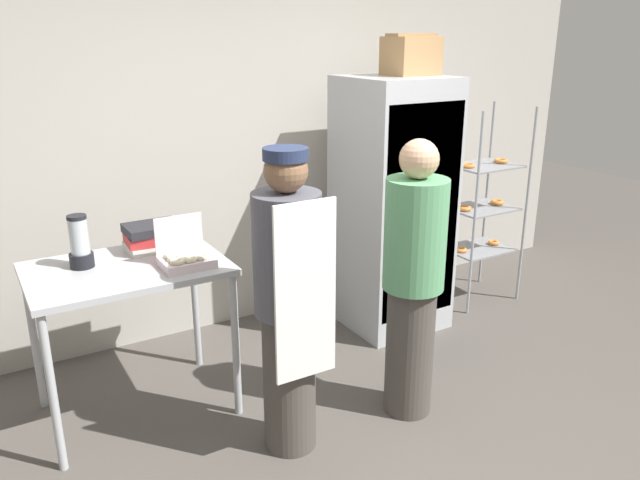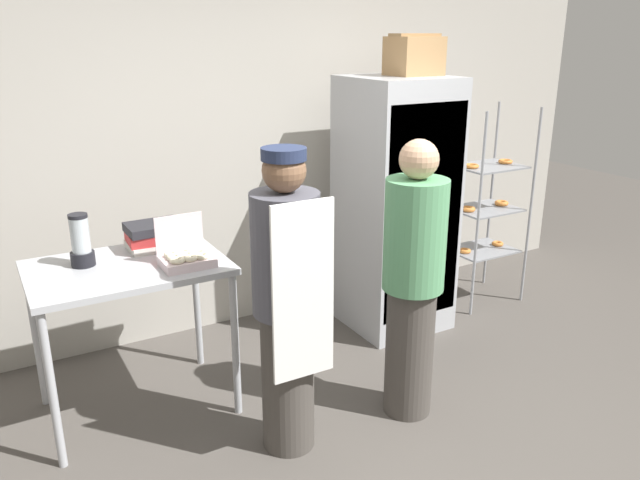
# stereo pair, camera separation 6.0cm
# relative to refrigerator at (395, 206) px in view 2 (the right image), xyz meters

# --- Properties ---
(ground_plane) EXTENTS (14.00, 14.00, 0.00)m
(ground_plane) POSITION_rel_refrigerator_xyz_m (-0.84, -1.46, -0.93)
(ground_plane) COLOR #4C4742
(back_wall) EXTENTS (6.40, 0.12, 2.93)m
(back_wall) POSITION_rel_refrigerator_xyz_m (-0.84, 0.69, 0.54)
(back_wall) COLOR #ADA89E
(back_wall) RESTS_ON ground_plane
(refrigerator) EXTENTS (0.70, 0.73, 1.85)m
(refrigerator) POSITION_rel_refrigerator_xyz_m (0.00, 0.00, 0.00)
(refrigerator) COLOR #ADAFB5
(refrigerator) RESTS_ON ground_plane
(baking_rack) EXTENTS (0.58, 0.46, 1.60)m
(baking_rack) POSITION_rel_refrigerator_xyz_m (0.90, -0.00, -0.13)
(baking_rack) COLOR #93969B
(baking_rack) RESTS_ON ground_plane
(prep_counter) EXTENTS (1.06, 0.75, 0.92)m
(prep_counter) POSITION_rel_refrigerator_xyz_m (-2.00, -0.22, -0.12)
(prep_counter) COLOR #ADAFB5
(prep_counter) RESTS_ON ground_plane
(donut_box) EXTENTS (0.28, 0.22, 0.27)m
(donut_box) POSITION_rel_refrigerator_xyz_m (-1.72, -0.40, 0.04)
(donut_box) COLOR silver
(donut_box) RESTS_ON prep_counter
(blender_pitcher) EXTENTS (0.13, 0.13, 0.30)m
(blender_pitcher) POSITION_rel_refrigerator_xyz_m (-2.21, -0.12, 0.12)
(blender_pitcher) COLOR black
(blender_pitcher) RESTS_ON prep_counter
(binder_stack) EXTENTS (0.32, 0.25, 0.15)m
(binder_stack) POSITION_rel_refrigerator_xyz_m (-1.78, -0.02, 0.06)
(binder_stack) COLOR silver
(binder_stack) RESTS_ON prep_counter
(cardboard_storage_box) EXTENTS (0.35, 0.28, 0.28)m
(cardboard_storage_box) POSITION_rel_refrigerator_xyz_m (0.12, 0.01, 1.06)
(cardboard_storage_box) COLOR #A87F51
(cardboard_storage_box) RESTS_ON refrigerator
(person_baker) EXTENTS (0.35, 0.36, 1.63)m
(person_baker) POSITION_rel_refrigerator_xyz_m (-1.38, -0.97, -0.08)
(person_baker) COLOR #47423D
(person_baker) RESTS_ON ground_plane
(person_customer) EXTENTS (0.34, 0.34, 1.62)m
(person_customer) POSITION_rel_refrigerator_xyz_m (-0.63, -1.03, -0.10)
(person_customer) COLOR #47423D
(person_customer) RESTS_ON ground_plane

